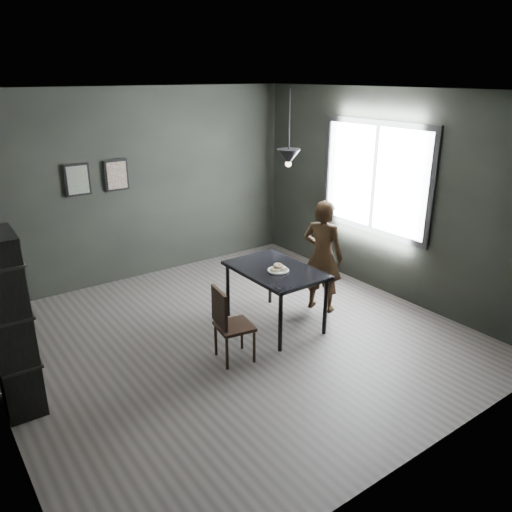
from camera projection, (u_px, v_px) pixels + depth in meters
ground at (235, 338)px, 5.93m from camera, size 5.00×5.00×0.00m
back_wall at (140, 186)px, 7.35m from camera, size 5.00×0.10×2.80m
ceiling at (230, 90)px, 4.97m from camera, size 5.00×5.00×0.02m
window_assembly at (374, 178)px, 6.89m from camera, size 0.04×1.96×1.56m
cafe_table at (275, 275)px, 6.03m from camera, size 0.80×1.20×0.75m
white_plate at (278, 271)px, 5.92m from camera, size 0.23×0.23×0.01m
donut_pile at (278, 268)px, 5.90m from camera, size 0.21×0.16×0.09m
woman at (322, 256)px, 6.42m from camera, size 0.55×0.64×1.49m
wood_chair at (228, 320)px, 5.31m from camera, size 0.43×0.43×0.86m
shelf_unit at (10, 325)px, 4.45m from camera, size 0.34×0.58×1.71m
pendant_lamp at (289, 157)px, 5.77m from camera, size 0.28×0.28×0.86m
framed_print_left at (77, 180)px, 6.77m from camera, size 0.34×0.04×0.44m
framed_print_right at (117, 175)px, 7.07m from camera, size 0.34×0.04×0.44m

